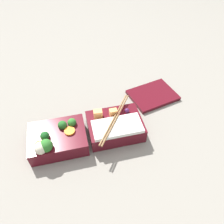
% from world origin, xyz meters
% --- Properties ---
extents(ground_plane, '(3.00, 3.00, 0.00)m').
position_xyz_m(ground_plane, '(0.00, 0.00, 0.00)').
color(ground_plane, gray).
extents(bento_tray_vegetable, '(0.17, 0.13, 0.08)m').
position_xyz_m(bento_tray_vegetable, '(-0.09, -0.00, 0.03)').
color(bento_tray_vegetable, '#510F19').
rests_on(bento_tray_vegetable, ground_plane).
extents(bento_tray_rice, '(0.17, 0.19, 0.08)m').
position_xyz_m(bento_tray_rice, '(0.09, 0.01, 0.03)').
color(bento_tray_rice, '#510F19').
rests_on(bento_tray_rice, ground_plane).
extents(bento_lid, '(0.19, 0.16, 0.01)m').
position_xyz_m(bento_lid, '(0.27, 0.14, 0.01)').
color(bento_lid, '#510F19').
rests_on(bento_lid, ground_plane).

